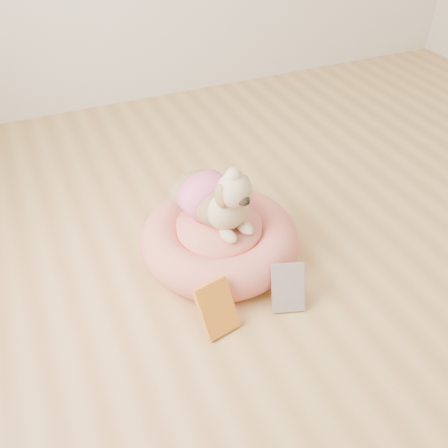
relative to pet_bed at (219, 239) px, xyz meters
name	(u,v)px	position (x,y,z in m)	size (l,w,h in m)	color
floor	(420,301)	(0.62, -0.57, -0.08)	(4.50, 4.50, 0.00)	tan
pet_bed	(219,239)	(0.00, 0.00, 0.00)	(0.68, 0.68, 0.17)	#D46653
dog	(215,188)	(0.00, 0.03, 0.25)	(0.29, 0.43, 0.31)	brown
book_yellow	(217,308)	(-0.17, -0.36, 0.01)	(0.13, 0.03, 0.20)	gold
book_white	(288,288)	(0.12, -0.37, 0.01)	(0.12, 0.02, 0.19)	white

